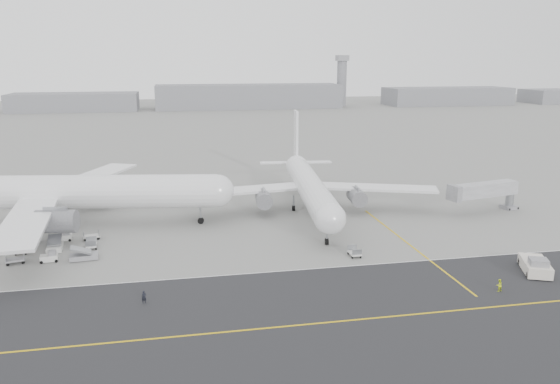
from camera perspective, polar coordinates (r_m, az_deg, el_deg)
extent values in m
plane|color=gray|center=(76.70, -6.16, -8.06)|extent=(700.00, 700.00, 0.00)
cube|color=#29292B|center=(61.06, 0.22, -13.91)|extent=(220.00, 32.00, 0.02)
cube|color=gold|center=(61.05, 0.22, -13.89)|extent=(220.00, 0.30, 0.01)
cube|color=silver|center=(75.20, -2.17, -8.42)|extent=(220.00, 0.25, 0.01)
cube|color=gold|center=(88.64, 13.31, -5.32)|extent=(0.30, 40.00, 0.01)
cylinder|color=gray|center=(352.59, 6.46, 11.22)|extent=(6.00, 6.00, 28.00)
cube|color=#97969C|center=(352.31, 6.53, 13.74)|extent=(7.00, 7.00, 3.50)
cylinder|color=white|center=(101.34, -21.07, 0.02)|extent=(51.31, 13.97, 5.85)
sphere|color=white|center=(96.00, -6.54, 0.13)|extent=(5.73, 5.73, 5.73)
cube|color=white|center=(88.08, -25.00, -2.81)|extent=(8.53, 28.43, 0.45)
cube|color=white|center=(116.16, -19.20, 1.45)|extent=(16.77, 28.19, 0.45)
cylinder|color=slate|center=(91.84, -22.33, -2.86)|extent=(6.73, 4.58, 3.63)
cylinder|color=slate|center=(111.23, -18.63, 0.20)|extent=(6.73, 4.58, 3.63)
cylinder|color=black|center=(97.71, -8.28, -2.99)|extent=(1.17, 0.67, 1.10)
cylinder|color=black|center=(100.15, -22.46, -3.49)|extent=(1.17, 0.67, 1.10)
cylinder|color=black|center=(106.47, -21.17, -2.40)|extent=(1.17, 0.67, 1.10)
cylinder|color=gray|center=(97.28, -8.31, -2.12)|extent=(0.36, 0.36, 3.07)
cylinder|color=white|center=(102.70, 3.16, 0.51)|extent=(9.23, 42.71, 4.86)
sphere|color=white|center=(82.46, 5.27, -2.82)|extent=(4.77, 4.77, 4.77)
cone|color=white|center=(124.22, 1.69, 3.00)|extent=(5.21, 8.69, 4.38)
cube|color=white|center=(123.67, 1.68, 6.10)|extent=(0.98, 4.68, 10.35)
cube|color=white|center=(124.53, -0.31, 3.09)|extent=(7.96, 3.12, 0.25)
cube|color=white|center=(125.53, 3.59, 3.14)|extent=(7.96, 3.12, 0.25)
cube|color=white|center=(102.82, -4.01, 0.17)|extent=(23.78, 8.39, 0.45)
cube|color=white|center=(106.40, 9.92, 0.46)|extent=(23.65, 12.81, 0.45)
cylinder|color=slate|center=(101.26, -1.70, -0.72)|extent=(3.54, 5.46, 3.02)
cylinder|color=slate|center=(103.77, 8.04, -0.50)|extent=(3.54, 5.46, 3.02)
cylinder|color=black|center=(86.23, 4.90, -5.18)|extent=(0.61, 1.10, 1.05)
cylinder|color=black|center=(104.92, 1.43, -1.70)|extent=(0.61, 1.10, 1.05)
cylinder|color=black|center=(105.73, 4.57, -1.62)|extent=(0.61, 1.10, 1.05)
cylinder|color=gray|center=(85.83, 4.92, -4.37)|extent=(0.36, 0.36, 2.55)
cube|color=silver|center=(82.76, 25.09, -7.02)|extent=(5.36, 7.18, 1.46)
cube|color=#97969C|center=(81.07, 25.41, -6.65)|extent=(2.92, 2.81, 0.94)
cylinder|color=gray|center=(86.51, 24.47, -6.34)|extent=(1.19, 2.57, 0.17)
cylinder|color=black|center=(80.29, 24.53, -7.90)|extent=(0.74, 1.03, 0.94)
cylinder|color=black|center=(80.98, 26.41, -7.92)|extent=(0.74, 1.03, 0.94)
cylinder|color=black|center=(84.87, 23.79, -6.68)|extent=(0.74, 1.03, 0.94)
cylinder|color=black|center=(85.52, 25.57, -6.72)|extent=(0.74, 1.03, 0.94)
cylinder|color=gray|center=(114.98, 22.87, -0.69)|extent=(1.55, 1.55, 3.88)
cube|color=#97969C|center=(115.36, 22.80, -1.46)|extent=(3.00, 3.00, 0.68)
cube|color=silver|center=(109.70, 20.52, 0.22)|extent=(14.79, 5.71, 2.52)
cube|color=#97969C|center=(105.06, 17.75, -0.12)|extent=(1.79, 3.28, 2.91)
cylinder|color=black|center=(116.83, 22.79, -1.31)|extent=(0.41, 0.63, 0.58)
imported|color=black|center=(67.97, -14.02, -10.62)|extent=(0.63, 0.46, 1.60)
imported|color=#D6E81B|center=(74.49, 21.92, -9.02)|extent=(0.87, 0.72, 1.61)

